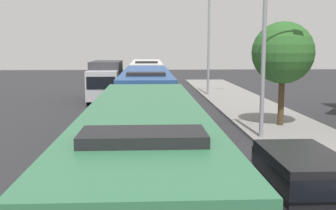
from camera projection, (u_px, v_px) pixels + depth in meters
bus_lead at (145, 167)px, 9.12m from camera, size 2.58×11.04×3.21m
bus_second_in_line at (146, 96)px, 22.22m from camera, size 2.58×12.30×3.21m
bus_middle at (147, 77)px, 35.61m from camera, size 2.58×11.89×3.21m
white_suv at (303, 190)px, 9.59m from camera, size 1.86×5.07×1.90m
box_truck_oncoming at (106, 80)px, 32.97m from camera, size 2.35×6.97×3.15m
streetlamp_mid at (264, 33)px, 18.58m from camera, size 5.02×0.28×7.90m
streetlamp_far at (209, 35)px, 35.35m from camera, size 5.16×0.28×8.63m
roadside_tree at (283, 53)px, 21.57m from camera, size 3.29×3.29×5.53m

